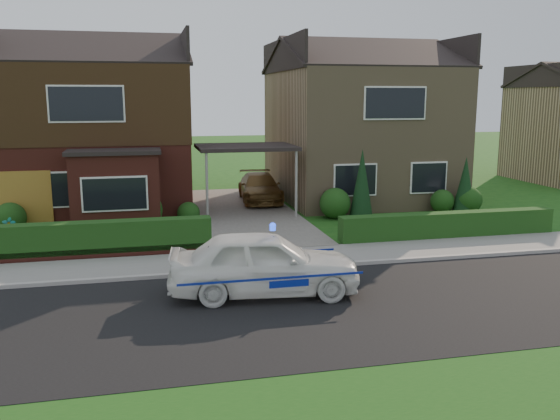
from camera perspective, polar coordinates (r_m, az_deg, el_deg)
name	(u,v)px	position (r m, az deg, el deg)	size (l,w,h in m)	color
ground	(330,308)	(13.48, 4.84, -9.34)	(120.00, 120.00, 0.00)	#174A13
road	(330,308)	(13.48, 4.84, -9.34)	(60.00, 6.00, 0.02)	black
kerb	(296,267)	(16.24, 1.54, -5.55)	(60.00, 0.16, 0.12)	#9E9993
sidewalk	(287,258)	(17.22, 0.66, -4.62)	(60.00, 2.00, 0.10)	slate
driveway	(246,213)	(23.81, -3.26, -0.28)	(3.80, 12.00, 0.12)	#666059
house_left	(96,117)	(26.01, -17.28, 8.53)	(7.50, 9.53, 7.25)	maroon
house_right	(359,118)	(27.80, 7.58, 8.73)	(7.50, 8.06, 7.25)	#917958
carport_link	(246,148)	(23.40, -3.31, 5.95)	(3.80, 3.00, 2.77)	black
garage_door	(19,201)	(22.70, -23.79, 0.80)	(2.20, 0.10, 2.10)	olive
dwarf_wall	(81,255)	(17.99, -18.59, -4.10)	(7.70, 0.25, 0.36)	maroon
hedge_left	(82,259)	(18.18, -18.51, -4.53)	(7.50, 0.55, 0.90)	#1A3B13
hedge_right	(447,239)	(20.45, 15.82, -2.70)	(7.50, 0.55, 0.80)	#1A3B13
shrub_left_far	(10,218)	(22.39, -24.54, -0.71)	(1.08, 1.08, 1.08)	#1A3B13
shrub_left_mid	(144,210)	(21.70, -12.96, -0.02)	(1.32, 1.32, 1.32)	#1A3B13
shrub_left_near	(189,213)	(22.09, -8.79, -0.31)	(0.84, 0.84, 0.84)	#1A3B13
shrub_right_near	(335,203)	(22.94, 5.31, 0.64)	(1.20, 1.20, 1.20)	#1A3B13
shrub_right_mid	(442,201)	(24.87, 15.35, 0.81)	(0.96, 0.96, 0.96)	#1A3B13
shrub_right_far	(469,200)	(25.09, 17.70, 0.91)	(1.08, 1.08, 1.08)	#1A3B13
conifer_a	(362,185)	(22.98, 7.87, 2.37)	(0.90, 0.90, 2.60)	black
conifer_b	(465,187)	(24.90, 17.37, 2.17)	(0.90, 0.90, 2.20)	black
police_car	(264,264)	(14.05, -1.52, -5.18)	(4.14, 4.68, 1.70)	white
driveway_car	(260,187)	(26.06, -1.95, 2.18)	(1.69, 4.15, 1.20)	brown
potted_plant_a	(9,231)	(20.86, -24.60, -1.86)	(0.43, 0.29, 0.82)	gray
potted_plant_b	(192,233)	(19.28, -8.43, -2.19)	(0.37, 0.30, 0.67)	gray
potted_plant_c	(111,222)	(21.50, -15.93, -1.13)	(0.38, 0.38, 0.68)	gray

